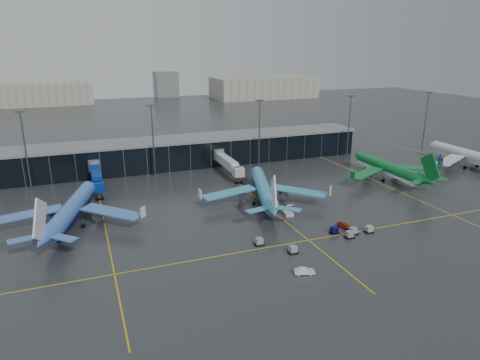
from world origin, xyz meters
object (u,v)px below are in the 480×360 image
object	(u,v)px
baggage_carts	(327,236)
service_van_white	(305,271)
airliner_aer_lingus	(388,161)
airliner_arkefly	(70,199)
airliner_klm_near	(263,180)
airliner_ba	(469,149)
service_van_red	(344,225)
mobile_airstair	(288,212)

from	to	relation	value
baggage_carts	service_van_white	bearing A→B (deg)	-136.35
airliner_aer_lingus	service_van_white	bearing A→B (deg)	-139.95
airliner_arkefly	airliner_aer_lingus	xyz separation A→B (m)	(102.51, 3.47, -0.41)
airliner_klm_near	baggage_carts	xyz separation A→B (m)	(4.15, -28.90, -6.04)
airliner_klm_near	baggage_carts	world-z (taller)	airliner_klm_near
service_van_white	airliner_klm_near	bearing A→B (deg)	5.49
baggage_carts	airliner_ba	bearing A→B (deg)	23.45
airliner_ba	baggage_carts	distance (m)	92.87
service_van_red	airliner_aer_lingus	bearing A→B (deg)	22.33
airliner_aer_lingus	service_van_red	xyz separation A→B (m)	(-37.79, -30.49, -5.84)
airliner_klm_near	service_van_white	xyz separation A→B (m)	(-9.14, -41.58, -6.11)
airliner_ba	service_van_red	bearing A→B (deg)	-155.87
baggage_carts	airliner_aer_lingus	bearing A→B (deg)	37.32
baggage_carts	service_van_white	distance (m)	18.36
airliner_arkefly	service_van_white	size ratio (longest dim) A/B	10.82
airliner_arkefly	airliner_klm_near	world-z (taller)	airliner_arkefly
airliner_arkefly	service_van_white	bearing A→B (deg)	-28.81
baggage_carts	service_van_red	distance (m)	8.60
service_van_red	airliner_klm_near	bearing A→B (deg)	98.71
airliner_arkefly	service_van_white	distance (m)	62.30
service_van_red	airliner_arkefly	bearing A→B (deg)	140.77
airliner_ba	airliner_klm_near	bearing A→B (deg)	-173.71
airliner_klm_near	mobile_airstair	distance (m)	13.40
airliner_klm_near	airliner_ba	bearing A→B (deg)	21.69
airliner_ba	mobile_airstair	distance (m)	89.25
airliner_arkefly	airliner_ba	bearing A→B (deg)	18.46
airliner_aer_lingus	baggage_carts	xyz separation A→B (m)	(-45.36, -34.58, -5.79)
airliner_aer_lingus	airliner_ba	xyz separation A→B (m)	(39.65, 2.29, 0.49)
airliner_klm_near	service_van_white	bearing A→B (deg)	-85.81
airliner_klm_near	service_van_red	world-z (taller)	airliner_klm_near
airliner_klm_near	baggage_carts	distance (m)	29.82
airliner_ba	service_van_red	world-z (taller)	airliner_ba
airliner_arkefly	airliner_aer_lingus	world-z (taller)	airliner_arkefly
mobile_airstair	service_van_white	world-z (taller)	mobile_airstair
airliner_klm_near	service_van_white	size ratio (longest dim) A/B	10.59
baggage_carts	service_van_red	xyz separation A→B (m)	(7.56, 4.09, -0.05)
baggage_carts	service_van_white	world-z (taller)	baggage_carts
airliner_ba	service_van_red	distance (m)	84.34
airliner_aer_lingus	service_van_white	size ratio (longest dim) A/B	10.19
airliner_ba	service_van_white	bearing A→B (deg)	-152.06
airliner_klm_near	airliner_ba	distance (m)	89.51
airliner_arkefly	airliner_aer_lingus	bearing A→B (deg)	18.08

